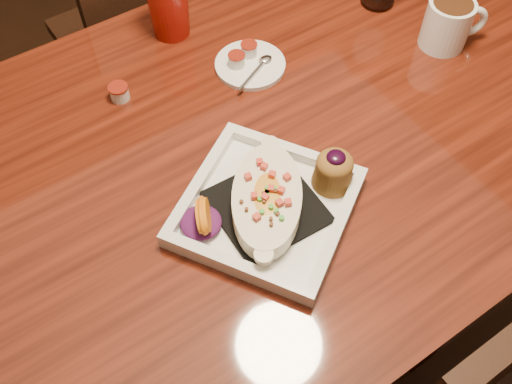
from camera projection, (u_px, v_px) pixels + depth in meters
floor at (283, 295)px, 1.64m from camera, size 7.00×7.00×0.00m
table at (296, 152)px, 1.11m from camera, size 1.50×0.90×0.75m
chair_far at (154, 36)px, 1.53m from camera, size 0.42×0.42×0.93m
plate at (274, 199)px, 0.90m from camera, size 0.35×0.35×0.08m
coffee_mug at (449, 22)px, 1.11m from camera, size 0.12×0.09×0.10m
saucer at (249, 63)px, 1.10m from camera, size 0.14×0.14×0.09m
creamer_loose at (119, 92)px, 1.05m from camera, size 0.04×0.04×0.03m
red_tumbler at (168, 3)px, 1.11m from camera, size 0.09×0.09×0.14m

